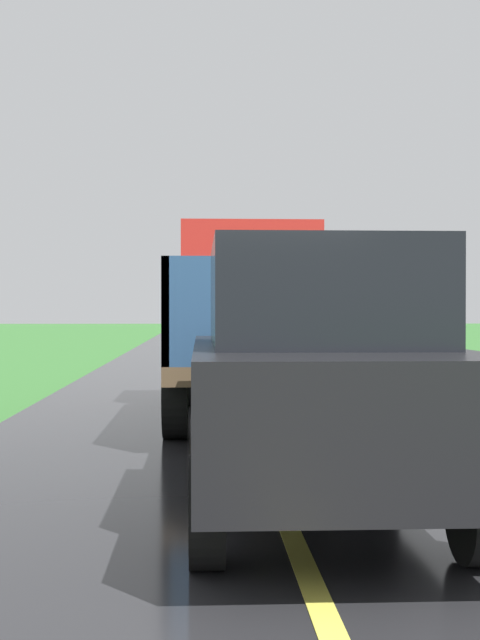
# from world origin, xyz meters

# --- Properties ---
(banana_truck_near) EXTENTS (2.38, 5.82, 2.80)m
(banana_truck_near) POSITION_xyz_m (0.16, 11.24, 1.47)
(banana_truck_near) COLOR #2D2D30
(banana_truck_near) RESTS_ON road_surface
(following_car) EXTENTS (1.74, 4.10, 1.92)m
(following_car) POSITION_xyz_m (0.22, 5.20, 1.07)
(following_car) COLOR black
(following_car) RESTS_ON road_surface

